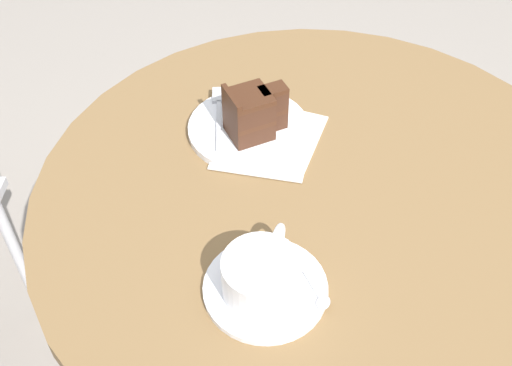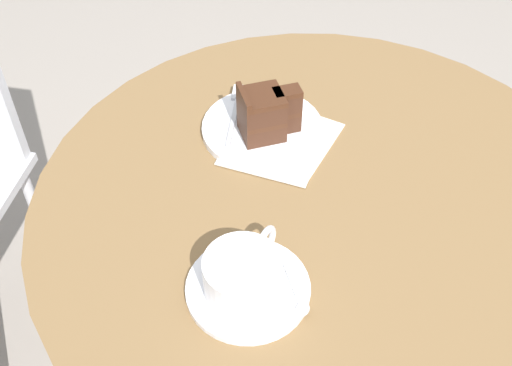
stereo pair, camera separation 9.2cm
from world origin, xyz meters
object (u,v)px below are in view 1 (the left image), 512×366
(cake_plate, at_px, (249,128))
(fork, at_px, (219,110))
(teaspoon, at_px, (313,285))
(napkin, at_px, (266,140))
(coffee_cup, at_px, (262,275))
(cake_slice, at_px, (252,113))
(saucer, at_px, (265,288))

(cake_plate, relative_size, fork, 1.31)
(cake_plate, bearing_deg, teaspoon, -143.76)
(fork, xyz_separation_m, napkin, (-0.03, -0.09, -0.01))
(teaspoon, xyz_separation_m, cake_plate, (0.26, 0.19, -0.01))
(napkin, bearing_deg, coffee_cup, -160.91)
(cake_slice, relative_size, fork, 0.66)
(fork, distance_m, napkin, 0.10)
(coffee_cup, bearing_deg, saucer, -41.46)
(cake_slice, distance_m, fork, 0.09)
(cake_plate, relative_size, napkin, 1.06)
(napkin, bearing_deg, cake_slice, 93.77)
(cake_plate, xyz_separation_m, napkin, (-0.01, -0.03, -0.00))
(teaspoon, xyz_separation_m, fork, (0.28, 0.25, 0.00))
(teaspoon, bearing_deg, cake_slice, 171.11)
(fork, bearing_deg, teaspoon, -160.63)
(cake_slice, bearing_deg, fork, 67.52)
(teaspoon, bearing_deg, napkin, 167.36)
(saucer, relative_size, coffee_cup, 1.21)
(coffee_cup, distance_m, cake_plate, 0.32)
(coffee_cup, xyz_separation_m, cake_slice, (0.27, 0.12, 0.01))
(saucer, height_order, fork, fork)
(coffee_cup, xyz_separation_m, cake_plate, (0.29, 0.13, -0.03))
(teaspoon, height_order, fork, fork)
(coffee_cup, distance_m, napkin, 0.29)
(fork, bearing_deg, saucer, -169.91)
(coffee_cup, height_order, fork, coffee_cup)
(coffee_cup, relative_size, teaspoon, 1.63)
(coffee_cup, distance_m, fork, 0.36)
(teaspoon, distance_m, cake_slice, 0.31)
(cake_slice, distance_m, napkin, 0.05)
(cake_plate, bearing_deg, cake_slice, -137.74)
(saucer, distance_m, coffee_cup, 0.04)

